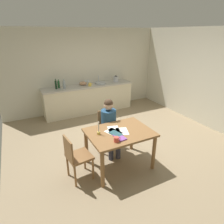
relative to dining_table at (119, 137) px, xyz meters
The scene contains 24 objects.
ground_plane 1.07m from the dining_table, 54.91° to the left, with size 5.20×5.20×0.04m, color #937F60.
wall_back 3.39m from the dining_table, 81.58° to the left, with size 5.20×0.12×2.60m, color beige.
wall_right 3.23m from the dining_table, 12.67° to the left, with size 0.12×5.20×2.60m, color beige.
kitchen_counter 2.98m from the dining_table, 80.57° to the left, with size 2.90×0.64×0.90m.
dining_table is the anchor object (origin of this frame).
chair_at_table 0.71m from the dining_table, 83.54° to the left, with size 0.45×0.45×0.87m.
person_seated 0.54m from the dining_table, 83.59° to the left, with size 0.37×0.62×1.19m.
chair_side_empty 0.87m from the dining_table, behind, with size 0.44×0.44×0.86m.
coffee_mug 0.40m from the dining_table, 127.41° to the right, with size 0.12×0.09×0.09m.
candlestick 0.43m from the dining_table, 168.20° to the left, with size 0.06×0.06×0.25m.
book_magazine 0.18m from the dining_table, 150.84° to the right, with size 0.14×0.24×0.02m, color #285159.
book_cookery 0.25m from the dining_table, 118.69° to the right, with size 0.14×0.26×0.02m, color purple.
paper_letter 0.13m from the dining_table, 15.74° to the right, with size 0.21×0.30×0.00m, color white.
paper_bill 0.17m from the dining_table, 163.79° to the left, with size 0.21×0.30×0.00m, color white.
paper_envelope 0.18m from the dining_table, 115.64° to the left, with size 0.21×0.30×0.00m, color white.
sink_unit 3.09m from the dining_table, 72.66° to the left, with size 0.36×0.36×0.24m.
bottle_oil 2.99m from the dining_table, 99.99° to the left, with size 0.06×0.06×0.31m.
bottle_vinegar 3.07m from the dining_table, 97.88° to the left, with size 0.07×0.07×0.25m.
bottle_wine_red 2.91m from the dining_table, 95.65° to the left, with size 0.08×0.08×0.29m.
mixing_bowl 3.04m from the dining_table, 83.47° to the left, with size 0.24×0.24×0.11m, color tan.
stovetop_kettle 3.31m from the dining_table, 63.07° to the left, with size 0.18×0.18×0.22m.
wine_glass_near_sink 3.15m from the dining_table, 79.98° to the left, with size 0.07×0.07×0.15m.
wine_glass_by_kettle 3.14m from the dining_table, 81.61° to the left, with size 0.07×0.07×0.15m.
teacup_on_counter 2.84m from the dining_table, 79.93° to the left, with size 0.13×0.09×0.10m.
Camera 1 is at (-2.05, -3.43, 2.46)m, focal length 30.83 mm.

